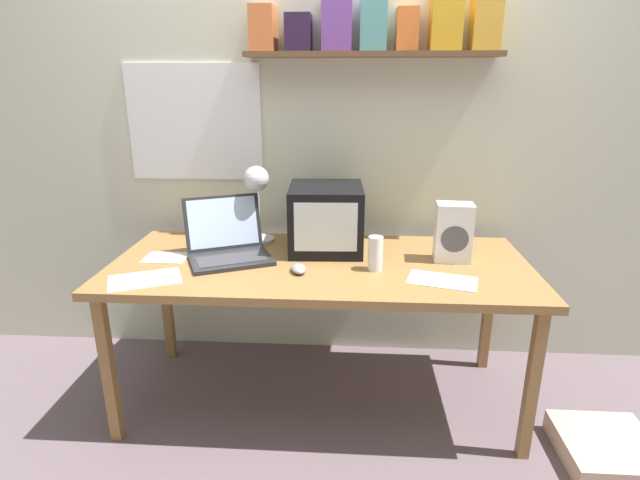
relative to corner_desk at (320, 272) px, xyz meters
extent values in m
plane|color=#63535A|center=(0.00, 0.00, -0.65)|extent=(12.00, 12.00, 0.00)
cube|color=beige|center=(0.00, 0.52, 0.65)|extent=(5.60, 0.06, 2.60)
cube|color=white|center=(-0.67, 0.49, 0.60)|extent=(0.68, 0.01, 0.57)
cube|color=brown|center=(0.21, 0.40, 0.92)|extent=(1.17, 0.18, 0.02)
cube|color=orange|center=(-0.29, 0.41, 1.04)|extent=(0.11, 0.15, 0.20)
cube|color=#291935|center=(-0.13, 0.42, 1.02)|extent=(0.12, 0.14, 0.16)
cube|color=#75439B|center=(0.05, 0.43, 1.05)|extent=(0.14, 0.13, 0.23)
cube|color=#569B9B|center=(0.22, 0.43, 1.05)|extent=(0.12, 0.11, 0.22)
cube|color=orange|center=(0.37, 0.44, 1.03)|extent=(0.10, 0.11, 0.19)
cube|color=gold|center=(0.54, 0.43, 1.06)|extent=(0.14, 0.13, 0.26)
cube|color=gold|center=(0.72, 0.43, 1.06)|extent=(0.12, 0.12, 0.24)
cube|color=olive|center=(0.00, 0.00, 0.03)|extent=(1.82, 0.80, 0.03)
cube|color=olive|center=(-0.85, -0.34, -0.32)|extent=(0.04, 0.05, 0.67)
cube|color=olive|center=(0.85, -0.34, -0.32)|extent=(0.04, 0.05, 0.67)
cube|color=olive|center=(-0.85, 0.34, -0.32)|extent=(0.04, 0.05, 0.67)
cube|color=olive|center=(0.85, 0.34, -0.32)|extent=(0.04, 0.05, 0.67)
cube|color=black|center=(0.02, 0.17, 0.20)|extent=(0.35, 0.36, 0.30)
cube|color=silver|center=(0.02, 0.00, 0.21)|extent=(0.27, 0.02, 0.22)
cube|color=#232326|center=(-0.39, -0.02, 0.06)|extent=(0.42, 0.37, 0.02)
cube|color=#38383A|center=(-0.38, -0.04, 0.07)|extent=(0.33, 0.24, 0.00)
cube|color=#232326|center=(-0.46, 0.12, 0.19)|extent=(0.35, 0.21, 0.24)
cube|color=silver|center=(-0.46, 0.12, 0.19)|extent=(0.32, 0.19, 0.22)
cylinder|color=silver|center=(-0.32, 0.27, 0.06)|extent=(0.15, 0.15, 0.01)
cylinder|color=silver|center=(-0.32, 0.27, 0.22)|extent=(0.02, 0.02, 0.31)
sphere|color=silver|center=(-0.31, 0.20, 0.38)|extent=(0.12, 0.12, 0.12)
cylinder|color=white|center=(0.24, -0.08, 0.12)|extent=(0.06, 0.06, 0.15)
cylinder|color=#4CC656|center=(0.24, -0.08, 0.10)|extent=(0.05, 0.05, 0.11)
cube|color=white|center=(0.58, 0.06, 0.18)|extent=(0.16, 0.12, 0.26)
cylinder|color=#4C4C51|center=(0.58, 0.00, 0.17)|extent=(0.12, 0.01, 0.12)
ellipsoid|color=gray|center=(-0.08, -0.13, 0.07)|extent=(0.09, 0.12, 0.03)
cube|color=white|center=(0.50, -0.19, 0.05)|extent=(0.30, 0.22, 0.00)
cube|color=silver|center=(-0.69, 0.00, 0.05)|extent=(0.19, 0.14, 0.00)
cube|color=white|center=(-0.69, -0.25, 0.05)|extent=(0.32, 0.27, 0.00)
cube|color=#CBAB91|center=(1.18, -0.33, -0.61)|extent=(0.37, 0.37, 0.09)
camera|label=1|loc=(0.13, -2.05, 0.83)|focal=28.00mm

